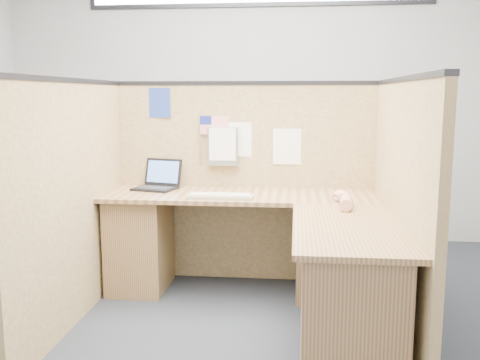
# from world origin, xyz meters

# --- Properties ---
(floor) EXTENTS (5.00, 5.00, 0.00)m
(floor) POSITION_xyz_m (0.00, 0.00, 0.00)
(floor) COLOR black
(floor) RESTS_ON ground
(wall_back) EXTENTS (5.00, 0.00, 5.00)m
(wall_back) POSITION_xyz_m (0.00, 2.25, 1.40)
(wall_back) COLOR #9A9C9F
(wall_back) RESTS_ON floor
(wall_front) EXTENTS (5.00, 0.00, 5.00)m
(wall_front) POSITION_xyz_m (0.00, -2.25, 1.40)
(wall_front) COLOR #9A9C9F
(wall_front) RESTS_ON floor
(cubicle_partitions) EXTENTS (2.06, 1.83, 1.53)m
(cubicle_partitions) POSITION_xyz_m (0.00, 0.43, 0.77)
(cubicle_partitions) COLOR brown
(cubicle_partitions) RESTS_ON floor
(l_desk) EXTENTS (1.95, 1.75, 0.73)m
(l_desk) POSITION_xyz_m (0.18, 0.29, 0.39)
(l_desk) COLOR brown
(l_desk) RESTS_ON floor
(laptop) EXTENTS (0.34, 0.35, 0.22)m
(laptop) POSITION_xyz_m (-0.65, 0.83, 0.78)
(laptop) COLOR black
(laptop) RESTS_ON l_desk
(keyboard) EXTENTS (0.45, 0.16, 0.03)m
(keyboard) POSITION_xyz_m (-0.12, 0.49, 0.74)
(keyboard) COLOR gray
(keyboard) RESTS_ON l_desk
(mouse) EXTENTS (0.11, 0.07, 0.05)m
(mouse) POSITION_xyz_m (0.69, 0.48, 0.75)
(mouse) COLOR silver
(mouse) RESTS_ON l_desk
(hand_forearm) EXTENTS (0.11, 0.40, 0.08)m
(hand_forearm) POSITION_xyz_m (0.70, 0.33, 0.77)
(hand_forearm) COLOR tan
(hand_forearm) RESTS_ON l_desk
(blue_poster) EXTENTS (0.17, 0.02, 0.22)m
(blue_poster) POSITION_xyz_m (-0.65, 0.97, 1.37)
(blue_poster) COLOR #22399D
(blue_poster) RESTS_ON cubicle_partitions
(american_flag) EXTENTS (0.22, 0.01, 0.38)m
(american_flag) POSITION_xyz_m (-0.26, 0.96, 1.19)
(american_flag) COLOR olive
(american_flag) RESTS_ON cubicle_partitions
(file_holder) EXTENTS (0.23, 0.05, 0.29)m
(file_holder) POSITION_xyz_m (-0.16, 0.94, 1.04)
(file_holder) COLOR slate
(file_holder) RESTS_ON cubicle_partitions
(paper_left) EXTENTS (0.20, 0.02, 0.26)m
(paper_left) POSITION_xyz_m (-0.04, 0.97, 1.09)
(paper_left) COLOR white
(paper_left) RESTS_ON cubicle_partitions
(paper_right) EXTENTS (0.21, 0.01, 0.27)m
(paper_right) POSITION_xyz_m (0.32, 0.97, 1.04)
(paper_right) COLOR white
(paper_right) RESTS_ON cubicle_partitions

